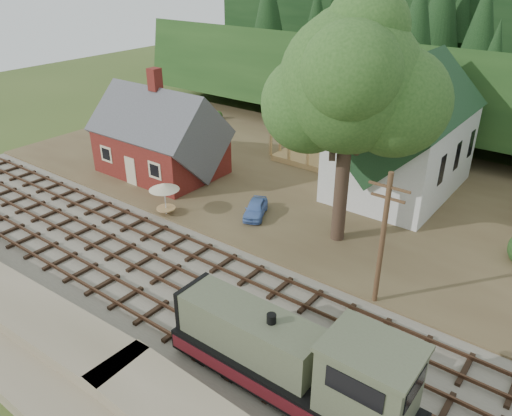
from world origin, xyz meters
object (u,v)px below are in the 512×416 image
Objects in this scene: locomotive at (298,364)px; car_green at (154,146)px; patio_set at (164,188)px; car_blue at (256,208)px.

locomotive is 32.15m from car_green.
car_green is at bearing 148.41° from locomotive.
patio_set reaches higher than car_green.
locomotive reaches higher than patio_set.
car_green is 13.40m from patio_set.
locomotive reaches higher than car_green.
car_blue is 0.88× the size of car_green.
car_green is (-27.37, 16.83, -1.09)m from locomotive.
car_green is at bearing 138.63° from car_blue.
car_green is at bearing 141.27° from patio_set.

